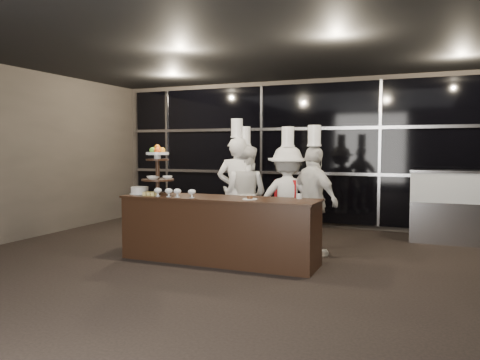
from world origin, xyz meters
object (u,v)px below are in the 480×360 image
at_px(chef_d, 314,200).
at_px(buffet_counter, 219,229).
at_px(layer_cake, 140,191).
at_px(chef_a, 237,190).
at_px(chef_b, 245,194).
at_px(chef_c, 287,198).
at_px(display_stand, 158,166).
at_px(display_case, 455,203).

bearing_deg(chef_d, buffet_counter, -143.73).
bearing_deg(layer_cake, chef_a, 46.20).
distance_m(chef_b, chef_d, 1.29).
distance_m(buffet_counter, chef_c, 1.30).
bearing_deg(buffet_counter, display_stand, -179.99).
xyz_separation_m(buffet_counter, chef_d, (1.16, 0.85, 0.38)).
relative_size(buffet_counter, chef_d, 1.46).
distance_m(display_case, chef_a, 3.71).
height_order(layer_cake, display_case, display_case).
relative_size(display_stand, chef_c, 0.38).
bearing_deg(layer_cake, display_case, 32.10).
xyz_separation_m(layer_cake, chef_b, (1.20, 1.25, -0.13)).
bearing_deg(display_case, display_stand, -146.62).
bearing_deg(display_case, chef_d, -136.56).
relative_size(display_stand, layer_cake, 2.48).
distance_m(display_stand, chef_b, 1.59).
xyz_separation_m(layer_cake, display_case, (4.43, 2.78, -0.29)).
bearing_deg(display_case, chef_b, -154.62).
bearing_deg(chef_d, chef_b, 164.30).
xyz_separation_m(chef_a, chef_c, (0.88, -0.07, -0.09)).
bearing_deg(chef_d, display_case, 43.44).
bearing_deg(chef_a, display_case, 26.08).
relative_size(chef_b, chef_c, 1.01).
distance_m(layer_cake, chef_b, 1.74).
xyz_separation_m(chef_b, chef_d, (1.24, -0.35, -0.00)).
xyz_separation_m(buffet_counter, display_case, (3.14, 2.73, 0.22)).
height_order(chef_c, chef_d, chef_d).
bearing_deg(layer_cake, chef_b, 46.08).
bearing_deg(chef_c, chef_d, -21.69).
height_order(layer_cake, chef_b, chef_b).
xyz_separation_m(display_case, chef_b, (-3.23, -1.53, 0.16)).
bearing_deg(chef_d, display_stand, -158.52).
relative_size(chef_b, chef_d, 1.01).
relative_size(buffet_counter, display_case, 1.98).
xyz_separation_m(chef_a, chef_b, (0.10, 0.10, -0.07)).
height_order(display_stand, display_case, display_stand).
relative_size(chef_a, chef_b, 1.06).
xyz_separation_m(buffet_counter, display_stand, (-1.00, -0.00, 0.87)).
distance_m(buffet_counter, layer_cake, 1.39).
relative_size(chef_a, chef_c, 1.08).
distance_m(display_stand, display_case, 5.01).
distance_m(buffet_counter, chef_d, 1.48).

